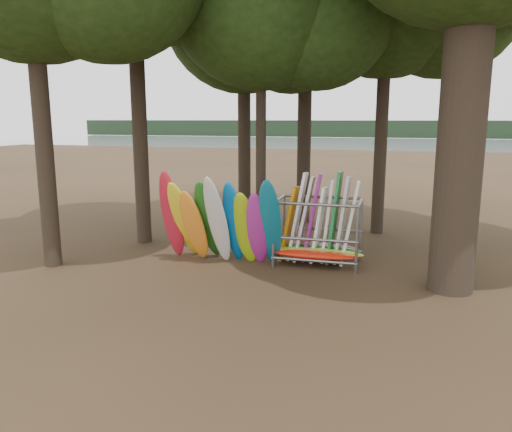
# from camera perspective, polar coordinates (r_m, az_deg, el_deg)

# --- Properties ---
(ground) EXTENTS (120.00, 120.00, 0.00)m
(ground) POSITION_cam_1_polar(r_m,az_deg,el_deg) (14.74, 1.25, -6.59)
(ground) COLOR #47331E
(ground) RESTS_ON ground
(lake) EXTENTS (160.00, 160.00, 0.00)m
(lake) POSITION_cam_1_polar(r_m,az_deg,el_deg) (73.81, 13.32, 7.33)
(lake) COLOR gray
(lake) RESTS_ON ground
(far_shore) EXTENTS (160.00, 4.00, 4.00)m
(far_shore) POSITION_cam_1_polar(r_m,az_deg,el_deg) (123.66, 14.56, 9.60)
(far_shore) COLOR black
(far_shore) RESTS_ON ground
(oak_1) EXTENTS (7.57, 7.57, 12.03)m
(oak_1) POSITION_cam_1_polar(r_m,az_deg,el_deg) (21.55, -1.42, 22.44)
(oak_1) COLOR black
(oak_1) RESTS_ON ground
(kayak_row) EXTENTS (4.07, 2.17, 3.09)m
(kayak_row) POSITION_cam_1_polar(r_m,az_deg,el_deg) (15.38, -4.24, -0.78)
(kayak_row) COLOR red
(kayak_row) RESTS_ON ground
(storage_rack) EXTENTS (2.91, 1.55, 2.91)m
(storage_rack) POSITION_cam_1_polar(r_m,az_deg,el_deg) (15.61, 7.12, -1.93)
(storage_rack) COLOR slate
(storage_rack) RESTS_ON ground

